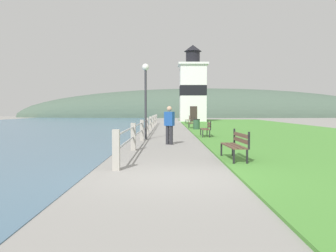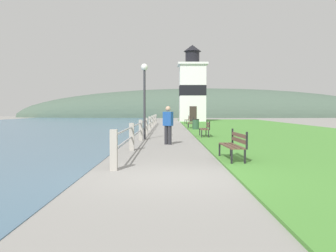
{
  "view_description": "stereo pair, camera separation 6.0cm",
  "coord_description": "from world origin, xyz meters",
  "px_view_note": "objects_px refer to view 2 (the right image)",
  "views": [
    {
      "loc": [
        -0.08,
        -8.48,
        1.55
      ],
      "look_at": [
        -0.0,
        20.3,
        0.3
      ],
      "focal_mm": 40.0,
      "sensor_mm": 36.0,
      "label": 1
    },
    {
      "loc": [
        -0.02,
        -8.48,
        1.55
      ],
      "look_at": [
        -0.0,
        20.3,
        0.3
      ],
      "focal_mm": 40.0,
      "sensor_mm": 36.0,
      "label": 2
    }
  ],
  "objects_px": {
    "park_bench_by_lighthouse": "(188,119)",
    "lighthouse": "(192,89)",
    "park_bench_midway": "(205,128)",
    "lamp_post": "(144,87)",
    "park_bench_far": "(191,122)",
    "trash_bin": "(195,124)",
    "park_bench_near": "(234,143)",
    "person_strolling": "(168,124)"
  },
  "relations": [
    {
      "from": "park_bench_midway",
      "to": "lamp_post",
      "type": "relative_size",
      "value": 0.44
    },
    {
      "from": "park_bench_near",
      "to": "person_strolling",
      "type": "relative_size",
      "value": 1.07
    },
    {
      "from": "lighthouse",
      "to": "park_bench_by_lighthouse",
      "type": "bearing_deg",
      "value": -96.47
    },
    {
      "from": "park_bench_near",
      "to": "lighthouse",
      "type": "xyz_separation_m",
      "value": [
        1.18,
        37.68,
        3.75
      ]
    },
    {
      "from": "park_bench_by_lighthouse",
      "to": "lighthouse",
      "type": "relative_size",
      "value": 0.16
    },
    {
      "from": "park_bench_midway",
      "to": "lighthouse",
      "type": "bearing_deg",
      "value": -91.02
    },
    {
      "from": "lighthouse",
      "to": "person_strolling",
      "type": "relative_size",
      "value": 5.82
    },
    {
      "from": "person_strolling",
      "to": "lighthouse",
      "type": "bearing_deg",
      "value": 24.36
    },
    {
      "from": "park_bench_by_lighthouse",
      "to": "person_strolling",
      "type": "relative_size",
      "value": 0.96
    },
    {
      "from": "person_strolling",
      "to": "trash_bin",
      "type": "distance_m",
      "value": 12.16
    },
    {
      "from": "park_bench_near",
      "to": "park_bench_far",
      "type": "height_order",
      "value": "same"
    },
    {
      "from": "park_bench_near",
      "to": "lighthouse",
      "type": "relative_size",
      "value": 0.18
    },
    {
      "from": "park_bench_by_lighthouse",
      "to": "lighthouse",
      "type": "height_order",
      "value": "lighthouse"
    },
    {
      "from": "trash_bin",
      "to": "park_bench_near",
      "type": "bearing_deg",
      "value": -90.46
    },
    {
      "from": "park_bench_midway",
      "to": "lamp_post",
      "type": "xyz_separation_m",
      "value": [
        -3.34,
        -1.26,
        2.2
      ]
    },
    {
      "from": "person_strolling",
      "to": "trash_bin",
      "type": "bearing_deg",
      "value": 19.9
    },
    {
      "from": "park_bench_by_lighthouse",
      "to": "lighthouse",
      "type": "bearing_deg",
      "value": -100.01
    },
    {
      "from": "trash_bin",
      "to": "lighthouse",
      "type": "bearing_deg",
      "value": 87.06
    },
    {
      "from": "trash_bin",
      "to": "lamp_post",
      "type": "xyz_separation_m",
      "value": [
        -3.36,
        -8.97,
        2.31
      ]
    },
    {
      "from": "park_bench_midway",
      "to": "lamp_post",
      "type": "distance_m",
      "value": 4.19
    },
    {
      "from": "lighthouse",
      "to": "person_strolling",
      "type": "height_order",
      "value": "lighthouse"
    },
    {
      "from": "park_bench_far",
      "to": "park_bench_near",
      "type": "bearing_deg",
      "value": 94.66
    },
    {
      "from": "trash_bin",
      "to": "lamp_post",
      "type": "height_order",
      "value": "lamp_post"
    },
    {
      "from": "park_bench_far",
      "to": "person_strolling",
      "type": "xyz_separation_m",
      "value": [
        -1.94,
        -14.08,
        0.39
      ]
    },
    {
      "from": "trash_bin",
      "to": "park_bench_by_lighthouse",
      "type": "bearing_deg",
      "value": 89.83
    },
    {
      "from": "park_bench_midway",
      "to": "park_bench_by_lighthouse",
      "type": "xyz_separation_m",
      "value": [
        0.06,
        19.07,
        -0.0
      ]
    },
    {
      "from": "lighthouse",
      "to": "lamp_post",
      "type": "height_order",
      "value": "lighthouse"
    },
    {
      "from": "park_bench_by_lighthouse",
      "to": "lighthouse",
      "type": "xyz_separation_m",
      "value": [
        1.01,
        8.87,
        3.75
      ]
    },
    {
      "from": "lamp_post",
      "to": "park_bench_by_lighthouse",
      "type": "bearing_deg",
      "value": 80.53
    },
    {
      "from": "park_bench_by_lighthouse",
      "to": "lamp_post",
      "type": "xyz_separation_m",
      "value": [
        -3.39,
        -20.33,
        2.2
      ]
    },
    {
      "from": "park_bench_near",
      "to": "person_strolling",
      "type": "bearing_deg",
      "value": -73.04
    },
    {
      "from": "park_bench_midway",
      "to": "park_bench_far",
      "type": "xyz_separation_m",
      "value": [
        -0.16,
        9.82,
        -0.0
      ]
    },
    {
      "from": "lamp_post",
      "to": "lighthouse",
      "type": "bearing_deg",
      "value": 81.44
    },
    {
      "from": "park_bench_by_lighthouse",
      "to": "lighthouse",
      "type": "distance_m",
      "value": 9.69
    },
    {
      "from": "park_bench_by_lighthouse",
      "to": "person_strolling",
      "type": "height_order",
      "value": "person_strolling"
    },
    {
      "from": "trash_bin",
      "to": "park_bench_midway",
      "type": "bearing_deg",
      "value": -90.17
    },
    {
      "from": "park_bench_midway",
      "to": "park_bench_far",
      "type": "height_order",
      "value": "same"
    },
    {
      "from": "park_bench_near",
      "to": "trash_bin",
      "type": "bearing_deg",
      "value": -93.41
    },
    {
      "from": "park_bench_far",
      "to": "lighthouse",
      "type": "distance_m",
      "value": 18.55
    },
    {
      "from": "person_strolling",
      "to": "trash_bin",
      "type": "xyz_separation_m",
      "value": [
        2.13,
        11.96,
        -0.5
      ]
    },
    {
      "from": "park_bench_near",
      "to": "lighthouse",
      "type": "height_order",
      "value": "lighthouse"
    },
    {
      "from": "park_bench_near",
      "to": "park_bench_midway",
      "type": "relative_size",
      "value": 1.06
    }
  ]
}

